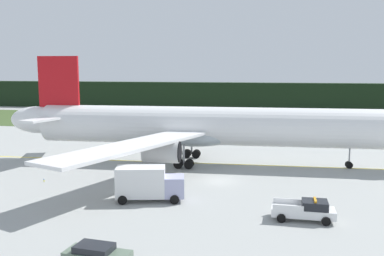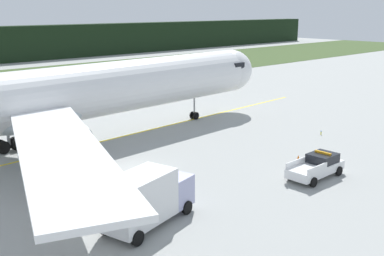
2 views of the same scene
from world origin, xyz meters
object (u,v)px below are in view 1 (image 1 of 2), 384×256
at_px(catering_truck, 148,183).
at_px(staff_car, 97,253).
at_px(airliner, 207,127).
at_px(ops_pickup_truck, 306,210).
at_px(apron_cone, 322,207).

relative_size(catering_truck, staff_car, 1.54).
bearing_deg(airliner, catering_truck, -99.40).
bearing_deg(catering_truck, ops_pickup_truck, -9.32).
bearing_deg(staff_car, airliner, 86.16).
bearing_deg(ops_pickup_truck, catering_truck, 170.68).
height_order(airliner, ops_pickup_truck, airliner).
distance_m(airliner, apron_cone, 22.58).
bearing_deg(staff_car, ops_pickup_truck, 38.77).
xyz_separation_m(staff_car, apron_cone, (15.79, 14.23, -0.30)).
xyz_separation_m(airliner, apron_cone, (13.67, -17.34, -4.72)).
height_order(airliner, staff_car, airliner).
relative_size(airliner, apron_cone, 70.44).
bearing_deg(airliner, apron_cone, -51.74).
distance_m(catering_truck, staff_car, 13.93).
height_order(catering_truck, staff_car, catering_truck).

